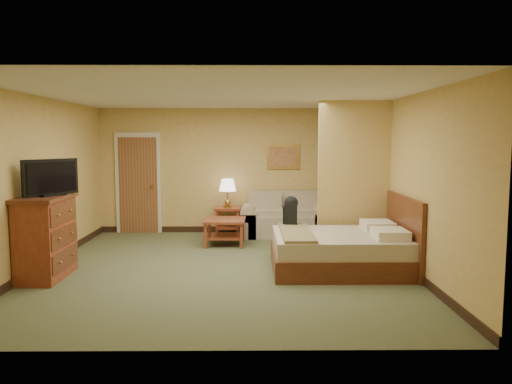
{
  "coord_description": "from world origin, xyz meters",
  "views": [
    {
      "loc": [
        0.42,
        -7.45,
        1.95
      ],
      "look_at": [
        0.49,
        0.6,
        1.1
      ],
      "focal_mm": 35.0,
      "sensor_mm": 36.0,
      "label": 1
    }
  ],
  "objects_px": {
    "coffee_table": "(225,226)",
    "bed": "(344,250)",
    "loveseat": "(284,222)",
    "dresser": "(46,237)"
  },
  "relations": [
    {
      "from": "coffee_table",
      "to": "bed",
      "type": "xyz_separation_m",
      "value": [
        1.9,
        -1.8,
        -0.04
      ]
    },
    {
      "from": "coffee_table",
      "to": "loveseat",
      "type": "bearing_deg",
      "value": 36.89
    },
    {
      "from": "dresser",
      "to": "bed",
      "type": "xyz_separation_m",
      "value": [
        4.29,
        0.42,
        -0.29
      ]
    },
    {
      "from": "dresser",
      "to": "bed",
      "type": "height_order",
      "value": "dresser"
    },
    {
      "from": "dresser",
      "to": "bed",
      "type": "distance_m",
      "value": 4.32
    },
    {
      "from": "loveseat",
      "to": "dresser",
      "type": "distance_m",
      "value": 4.72
    },
    {
      "from": "coffee_table",
      "to": "dresser",
      "type": "height_order",
      "value": "dresser"
    },
    {
      "from": "loveseat",
      "to": "coffee_table",
      "type": "bearing_deg",
      "value": -143.11
    },
    {
      "from": "coffee_table",
      "to": "dresser",
      "type": "bearing_deg",
      "value": -137.23
    },
    {
      "from": "loveseat",
      "to": "coffee_table",
      "type": "relative_size",
      "value": 2.3
    }
  ]
}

